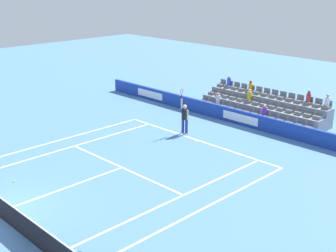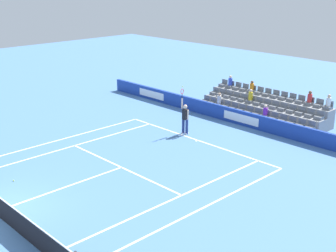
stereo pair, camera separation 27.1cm
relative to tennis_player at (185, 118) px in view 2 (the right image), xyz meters
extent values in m
cube|color=white|center=(-1.29, 0.27, -0.99)|extent=(10.97, 0.10, 0.01)
cube|color=white|center=(-1.29, 5.76, -0.99)|extent=(8.23, 0.10, 0.01)
cube|color=white|center=(-1.29, 8.96, -0.99)|extent=(0.10, 6.40, 0.01)
cube|color=white|center=(2.82, 6.22, -0.99)|extent=(0.10, 11.89, 0.01)
cube|color=white|center=(-5.41, 6.22, -0.99)|extent=(0.10, 11.89, 0.01)
cube|color=white|center=(4.19, 6.22, -0.99)|extent=(0.10, 11.89, 0.01)
cube|color=white|center=(-6.78, 6.22, -0.99)|extent=(0.10, 11.89, 0.01)
cube|color=white|center=(-1.29, 0.37, -0.99)|extent=(0.10, 0.20, 0.01)
cube|color=#193899|center=(-1.29, -3.74, -0.53)|extent=(24.87, 0.20, 0.92)
cube|color=white|center=(-1.29, -3.63, -0.53)|extent=(2.65, 0.01, 0.51)
cube|color=white|center=(7.00, -3.63, -0.53)|extent=(2.65, 0.01, 0.51)
cylinder|color=navy|center=(-0.12, -0.03, -0.54)|extent=(0.16, 0.16, 0.90)
cylinder|color=navy|center=(0.11, 0.02, -0.54)|extent=(0.16, 0.16, 0.90)
cube|color=white|center=(-0.12, -0.03, -0.95)|extent=(0.17, 0.28, 0.08)
cube|color=white|center=(0.11, 0.02, -0.95)|extent=(0.17, 0.28, 0.08)
cube|color=black|center=(-0.01, 0.00, 0.21)|extent=(0.29, 0.40, 0.60)
sphere|color=beige|center=(-0.01, 0.00, 0.67)|extent=(0.24, 0.24, 0.24)
cylinder|color=beige|center=(0.21, 0.05, 0.82)|extent=(0.09, 0.09, 0.62)
cylinder|color=beige|center=(-0.23, 0.00, 0.23)|extent=(0.09, 0.09, 0.56)
cylinder|color=black|center=(0.21, 0.05, 1.27)|extent=(0.04, 0.04, 0.28)
torus|color=red|center=(0.21, 0.05, 1.55)|extent=(0.10, 0.31, 0.31)
sphere|color=#D1E533|center=(0.21, 0.05, 1.83)|extent=(0.07, 0.07, 0.07)
cube|color=gray|center=(-1.29, -4.82, -0.78)|extent=(8.68, 0.95, 0.42)
cube|color=slate|center=(-5.32, -4.82, -0.47)|extent=(0.48, 0.44, 0.20)
cube|color=slate|center=(-5.32, -5.02, -0.22)|extent=(0.48, 0.04, 0.30)
cube|color=slate|center=(-4.70, -4.82, -0.47)|extent=(0.48, 0.44, 0.20)
cube|color=slate|center=(-4.70, -5.02, -0.22)|extent=(0.48, 0.04, 0.30)
cube|color=slate|center=(-4.08, -4.82, -0.47)|extent=(0.48, 0.44, 0.20)
cube|color=slate|center=(-4.08, -5.02, -0.22)|extent=(0.48, 0.04, 0.30)
cube|color=slate|center=(-3.46, -4.82, -0.47)|extent=(0.48, 0.44, 0.20)
cube|color=slate|center=(-3.46, -5.02, -0.22)|extent=(0.48, 0.04, 0.30)
cube|color=slate|center=(-2.84, -4.82, -0.47)|extent=(0.48, 0.44, 0.20)
cube|color=slate|center=(-2.84, -5.02, -0.22)|extent=(0.48, 0.04, 0.30)
cube|color=slate|center=(-2.22, -4.82, -0.47)|extent=(0.48, 0.44, 0.20)
cube|color=slate|center=(-2.22, -5.02, -0.22)|extent=(0.48, 0.04, 0.30)
cube|color=slate|center=(-1.60, -4.82, -0.47)|extent=(0.48, 0.44, 0.20)
cube|color=slate|center=(-1.60, -5.02, -0.22)|extent=(0.48, 0.04, 0.30)
cube|color=slate|center=(-0.98, -4.82, -0.47)|extent=(0.48, 0.44, 0.20)
cube|color=slate|center=(-0.98, -5.02, -0.22)|extent=(0.48, 0.04, 0.30)
cube|color=slate|center=(-0.36, -4.82, -0.47)|extent=(0.48, 0.44, 0.20)
cube|color=slate|center=(-0.36, -5.02, -0.22)|extent=(0.48, 0.04, 0.30)
cube|color=slate|center=(0.26, -4.82, -0.47)|extent=(0.48, 0.44, 0.20)
cube|color=slate|center=(0.26, -5.02, -0.22)|extent=(0.48, 0.04, 0.30)
cube|color=slate|center=(0.88, -4.82, -0.47)|extent=(0.48, 0.44, 0.20)
cube|color=slate|center=(0.88, -5.02, -0.22)|extent=(0.48, 0.04, 0.30)
cube|color=slate|center=(1.50, -4.82, -0.47)|extent=(0.48, 0.44, 0.20)
cube|color=slate|center=(1.50, -5.02, -0.22)|extent=(0.48, 0.04, 0.30)
cube|color=slate|center=(2.12, -4.82, -0.47)|extent=(0.48, 0.44, 0.20)
cube|color=slate|center=(2.12, -5.02, -0.22)|extent=(0.48, 0.04, 0.30)
cube|color=slate|center=(2.74, -4.82, -0.47)|extent=(0.48, 0.44, 0.20)
cube|color=slate|center=(2.74, -5.02, -0.22)|extent=(0.48, 0.04, 0.30)
cube|color=gray|center=(-1.29, -5.77, -0.57)|extent=(8.68, 0.95, 0.84)
cube|color=slate|center=(-5.32, -5.77, -0.05)|extent=(0.48, 0.44, 0.20)
cube|color=slate|center=(-5.32, -5.97, 0.20)|extent=(0.48, 0.04, 0.30)
cube|color=slate|center=(-4.70, -5.77, -0.05)|extent=(0.48, 0.44, 0.20)
cube|color=slate|center=(-4.70, -5.97, 0.20)|extent=(0.48, 0.04, 0.30)
cube|color=slate|center=(-4.08, -5.77, -0.05)|extent=(0.48, 0.44, 0.20)
cube|color=slate|center=(-4.08, -5.97, 0.20)|extent=(0.48, 0.04, 0.30)
cube|color=slate|center=(-3.46, -5.77, -0.05)|extent=(0.48, 0.44, 0.20)
cube|color=slate|center=(-3.46, -5.97, 0.20)|extent=(0.48, 0.04, 0.30)
cube|color=slate|center=(-2.84, -5.77, -0.05)|extent=(0.48, 0.44, 0.20)
cube|color=slate|center=(-2.84, -5.97, 0.20)|extent=(0.48, 0.04, 0.30)
cube|color=slate|center=(-2.22, -5.77, -0.05)|extent=(0.48, 0.44, 0.20)
cube|color=slate|center=(-2.22, -5.97, 0.20)|extent=(0.48, 0.04, 0.30)
cube|color=slate|center=(-1.60, -5.77, -0.05)|extent=(0.48, 0.44, 0.20)
cube|color=slate|center=(-1.60, -5.97, 0.20)|extent=(0.48, 0.04, 0.30)
cube|color=slate|center=(-0.98, -5.77, -0.05)|extent=(0.48, 0.44, 0.20)
cube|color=slate|center=(-0.98, -5.97, 0.20)|extent=(0.48, 0.04, 0.30)
cube|color=slate|center=(-0.36, -5.77, -0.05)|extent=(0.48, 0.44, 0.20)
cube|color=slate|center=(-0.36, -5.97, 0.20)|extent=(0.48, 0.04, 0.30)
cube|color=slate|center=(0.26, -5.77, -0.05)|extent=(0.48, 0.44, 0.20)
cube|color=slate|center=(0.26, -5.97, 0.20)|extent=(0.48, 0.04, 0.30)
cube|color=slate|center=(0.88, -5.77, -0.05)|extent=(0.48, 0.44, 0.20)
cube|color=slate|center=(0.88, -5.97, 0.20)|extent=(0.48, 0.04, 0.30)
cube|color=slate|center=(1.50, -5.77, -0.05)|extent=(0.48, 0.44, 0.20)
cube|color=slate|center=(1.50, -5.97, 0.20)|extent=(0.48, 0.04, 0.30)
cube|color=slate|center=(2.12, -5.77, -0.05)|extent=(0.48, 0.44, 0.20)
cube|color=slate|center=(2.12, -5.97, 0.20)|extent=(0.48, 0.04, 0.30)
cube|color=slate|center=(2.74, -5.77, -0.05)|extent=(0.48, 0.44, 0.20)
cube|color=slate|center=(2.74, -5.97, 0.20)|extent=(0.48, 0.04, 0.30)
cube|color=gray|center=(-1.29, -6.72, -0.36)|extent=(8.68, 0.95, 1.26)
cube|color=slate|center=(-5.32, -6.72, 0.37)|extent=(0.48, 0.44, 0.20)
cube|color=slate|center=(-5.32, -6.92, 0.62)|extent=(0.48, 0.04, 0.30)
cube|color=slate|center=(-4.70, -6.72, 0.37)|extent=(0.48, 0.44, 0.20)
cube|color=slate|center=(-4.70, -6.92, 0.62)|extent=(0.48, 0.04, 0.30)
cube|color=slate|center=(-4.08, -6.72, 0.37)|extent=(0.48, 0.44, 0.20)
cube|color=slate|center=(-4.08, -6.92, 0.62)|extent=(0.48, 0.04, 0.30)
cube|color=slate|center=(-3.46, -6.72, 0.37)|extent=(0.48, 0.44, 0.20)
cube|color=slate|center=(-3.46, -6.92, 0.62)|extent=(0.48, 0.04, 0.30)
cube|color=slate|center=(-2.84, -6.72, 0.37)|extent=(0.48, 0.44, 0.20)
cube|color=slate|center=(-2.84, -6.92, 0.62)|extent=(0.48, 0.04, 0.30)
cube|color=slate|center=(-2.22, -6.72, 0.37)|extent=(0.48, 0.44, 0.20)
cube|color=slate|center=(-2.22, -6.92, 0.62)|extent=(0.48, 0.04, 0.30)
cube|color=slate|center=(-1.60, -6.72, 0.37)|extent=(0.48, 0.44, 0.20)
cube|color=slate|center=(-1.60, -6.92, 0.62)|extent=(0.48, 0.04, 0.30)
cube|color=slate|center=(-0.98, -6.72, 0.37)|extent=(0.48, 0.44, 0.20)
cube|color=slate|center=(-0.98, -6.92, 0.62)|extent=(0.48, 0.04, 0.30)
cube|color=slate|center=(-0.36, -6.72, 0.37)|extent=(0.48, 0.44, 0.20)
cube|color=slate|center=(-0.36, -6.92, 0.62)|extent=(0.48, 0.04, 0.30)
cube|color=slate|center=(0.26, -6.72, 0.37)|extent=(0.48, 0.44, 0.20)
cube|color=slate|center=(0.26, -6.92, 0.62)|extent=(0.48, 0.04, 0.30)
cube|color=slate|center=(0.88, -6.72, 0.37)|extent=(0.48, 0.44, 0.20)
cube|color=slate|center=(0.88, -6.92, 0.62)|extent=(0.48, 0.04, 0.30)
cube|color=slate|center=(1.50, -6.72, 0.37)|extent=(0.48, 0.44, 0.20)
cube|color=slate|center=(1.50, -6.92, 0.62)|extent=(0.48, 0.04, 0.30)
cube|color=slate|center=(2.12, -6.72, 0.37)|extent=(0.48, 0.44, 0.20)
cube|color=slate|center=(2.12, -6.92, 0.62)|extent=(0.48, 0.04, 0.30)
cube|color=slate|center=(2.74, -6.72, 0.37)|extent=(0.48, 0.44, 0.20)
cube|color=slate|center=(2.74, -6.92, 0.62)|extent=(0.48, 0.04, 0.30)
cylinder|color=blue|center=(2.12, -6.77, 0.72)|extent=(0.28, 0.28, 0.50)
sphere|color=beige|center=(2.12, -6.77, 1.07)|extent=(0.20, 0.20, 0.20)
cylinder|color=orange|center=(0.26, -6.77, 0.68)|extent=(0.28, 0.28, 0.43)
sphere|color=brown|center=(0.26, -6.77, 1.00)|extent=(0.20, 0.20, 0.20)
cylinder|color=red|center=(-4.08, -6.77, 0.72)|extent=(0.28, 0.28, 0.50)
sphere|color=brown|center=(-4.08, -6.77, 1.07)|extent=(0.20, 0.20, 0.20)
cylinder|color=white|center=(1.50, -4.87, -0.11)|extent=(0.28, 0.28, 0.53)
sphere|color=#D3A884|center=(1.50, -4.87, 0.26)|extent=(0.20, 0.20, 0.20)
cylinder|color=purple|center=(-2.22, -4.87, -0.15)|extent=(0.28, 0.28, 0.45)
sphere|color=beige|center=(-2.22, -4.87, 0.18)|extent=(0.20, 0.20, 0.20)
cylinder|color=yellow|center=(-0.36, -5.82, 0.31)|extent=(0.28, 0.28, 0.53)
sphere|color=beige|center=(-0.36, -5.82, 0.68)|extent=(0.20, 0.20, 0.20)
cylinder|color=white|center=(-5.32, -6.77, 0.72)|extent=(0.28, 0.28, 0.51)
sphere|color=#D3A884|center=(-5.32, -6.77, 1.07)|extent=(0.20, 0.20, 0.20)
sphere|color=#D1E533|center=(0.86, 10.27, -0.96)|extent=(0.07, 0.07, 0.07)
camera|label=1|loc=(-17.46, 18.52, 7.96)|focal=49.00mm
camera|label=2|loc=(-17.65, 18.33, 7.96)|focal=49.00mm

